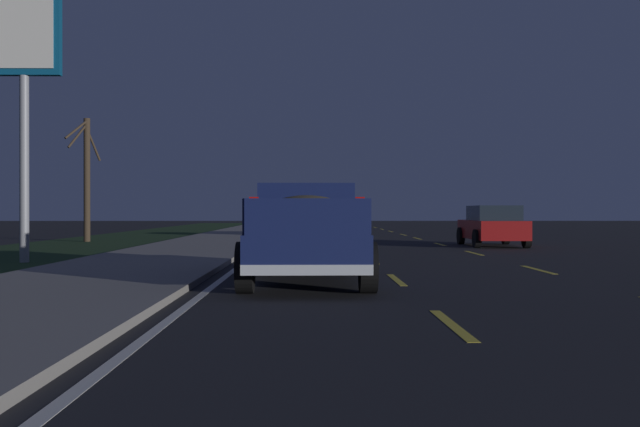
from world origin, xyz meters
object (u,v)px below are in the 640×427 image
Objects in this scene: gas_price_sign at (24,58)px; bare_tree_far at (87,176)px; sedan_tan at (306,222)px; pickup_truck at (306,230)px; sedan_red at (492,225)px.

gas_price_sign is 1.32× the size of bare_tree_far.
gas_price_sign is at bearing 159.03° from sedan_tan.
pickup_truck is 1.23× the size of sedan_red.
gas_price_sign reaches higher than sedan_red.
sedan_red is 0.82× the size of bare_tree_far.
sedan_red is 17.39m from gas_price_sign.
pickup_truck is 15.75m from sedan_red.
bare_tree_far is (-5.77, 9.48, 2.08)m from sedan_tan.
bare_tree_far is at bearing 75.80° from sedan_red.
sedan_red is (14.12, -6.98, -0.20)m from pickup_truck.
sedan_tan is 0.83× the size of bare_tree_far.
gas_price_sign is at bearing -169.85° from bare_tree_far.
pickup_truck is at bearing -179.52° from sedan_tan.
sedan_red is (-9.99, -7.19, 0.00)m from sedan_tan.
gas_price_sign reaches higher than pickup_truck.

